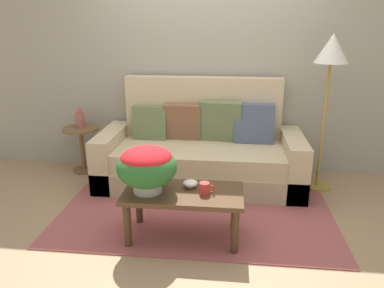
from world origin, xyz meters
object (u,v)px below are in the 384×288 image
snack_bowl (190,183)px  potted_plant (147,166)px  coffee_table (183,199)px  coffee_mug (205,188)px  couch (201,152)px  side_table (82,141)px  table_vase (80,120)px  floor_lamp (331,62)px

snack_bowl → potted_plant: bearing=-160.9°
coffee_table → coffee_mug: size_ratio=7.69×
couch → coffee_table: couch is taller
couch → side_table: 1.48m
side_table → snack_bowl: size_ratio=4.44×
coffee_mug → snack_bowl: bearing=139.0°
potted_plant → table_vase: potted_plant is taller
table_vase → coffee_mug: bearing=-41.0°
side_table → coffee_mug: 2.11m
side_table → coffee_mug: side_table is taller
couch → coffee_table: (-0.05, -1.20, 0.01)m
floor_lamp → potted_plant: 2.15m
floor_lamp → snack_bowl: (-1.30, -1.07, -0.91)m
coffee_table → table_vase: (-1.42, 1.36, 0.29)m
side_table → potted_plant: potted_plant is taller
snack_bowl → side_table: bearing=139.4°
floor_lamp → coffee_table: bearing=-139.5°
side_table → coffee_mug: bearing=-40.6°
floor_lamp → potted_plant: bearing=-144.1°
coffee_table → potted_plant: potted_plant is taller
coffee_table → potted_plant: 0.42m
couch → table_vase: couch is taller
coffee_table → table_vase: bearing=136.2°
floor_lamp → couch: bearing=178.2°
coffee_table → table_vase: 1.99m
side_table → potted_plant: size_ratio=1.14×
floor_lamp → table_vase: bearing=175.8°
floor_lamp → coffee_mug: size_ratio=12.90×
side_table → table_vase: 0.27m
floor_lamp → table_vase: (-2.77, 0.20, -0.73)m
couch → coffee_table: bearing=-92.3°
snack_bowl → table_vase: 1.95m
table_vase → floor_lamp: bearing=-4.2°
snack_bowl → couch: bearing=90.1°
snack_bowl → coffee_mug: bearing=-41.0°
side_table → floor_lamp: bearing=-3.9°
side_table → floor_lamp: 2.95m
couch → side_table: (-1.47, 0.15, 0.03)m
side_table → snack_bowl: side_table is taller
couch → coffee_mug: 1.24m
coffee_table → side_table: (-1.42, 1.34, 0.03)m
potted_plant → table_vase: 1.79m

